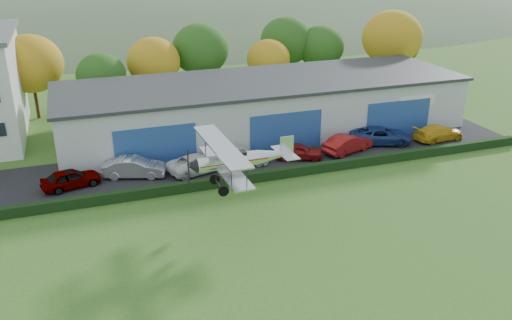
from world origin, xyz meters
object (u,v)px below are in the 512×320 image
object	(u,v)px
car_7	(439,133)
car_5	(348,143)
car_3	(240,156)
car_2	(199,163)
car_4	(299,151)
biplane	(237,159)
car_1	(134,167)
hangar	(264,105)
car_0	(71,178)
car_6	(381,136)

from	to	relation	value
car_7	car_5	bearing A→B (deg)	85.03
car_3	car_2	bearing A→B (deg)	109.12
car_4	biplane	distance (m)	12.08
car_3	car_5	world-z (taller)	car_5
car_1	car_5	xyz separation A→B (m)	(19.21, -0.85, -0.00)
biplane	car_1	bearing A→B (deg)	122.50
hangar	car_1	xyz separation A→B (m)	(-14.11, -7.65, -1.78)
car_4	biplane	bearing A→B (deg)	153.64
car_4	car_5	bearing A→B (deg)	-70.32
car_0	car_1	bearing A→B (deg)	-98.96
car_1	car_5	bearing A→B (deg)	-75.08
car_5	car_7	world-z (taller)	car_5
car_1	biplane	xyz separation A→B (m)	(6.07, -9.02, 3.41)
car_4	car_7	distance (m)	14.88
hangar	car_5	xyz separation A→B (m)	(5.10, -8.50, -1.78)
car_7	car_6	bearing A→B (deg)	75.84
car_1	car_7	size ratio (longest dim) A/B	0.98
car_3	biplane	bearing A→B (deg)	173.97
car_2	car_3	size ratio (longest dim) A/B	1.07
hangar	car_2	size ratio (longest dim) A/B	7.54
car_0	biplane	size ratio (longest dim) A/B	0.52
car_0	car_4	size ratio (longest dim) A/B	1.07
car_6	car_7	xyz separation A→B (m)	(5.88, -0.98, -0.06)
car_0	car_7	xyz separation A→B (m)	(34.18, -0.43, -0.03)
car_0	car_5	bearing A→B (deg)	-105.20
car_6	biplane	bearing A→B (deg)	136.60
hangar	car_4	world-z (taller)	hangar
car_4	car_6	xyz separation A→B (m)	(8.99, 0.99, 0.08)
car_0	car_6	world-z (taller)	car_6
car_4	car_6	distance (m)	9.05
biplane	car_0	bearing A→B (deg)	140.91
hangar	car_5	world-z (taller)	hangar
car_3	car_7	bearing A→B (deg)	-79.46
car_0	car_1	distance (m)	5.03
car_5	car_7	xyz separation A→B (m)	(9.96, -0.05, -0.08)
car_0	car_5	world-z (taller)	car_5
car_2	car_4	distance (m)	9.04
hangar	car_2	distance (m)	12.27
hangar	biplane	size ratio (longest dim) A/B	4.64
car_7	biplane	distance (m)	24.74
car_3	car_5	bearing A→B (deg)	-81.09
car_3	biplane	world-z (taller)	biplane
car_2	car_3	distance (m)	3.78
car_1	car_4	xyz separation A→B (m)	(14.30, -0.90, -0.11)
car_1	car_2	world-z (taller)	car_1
car_1	biplane	bearing A→B (deg)	-128.61
car_0	car_4	xyz separation A→B (m)	(19.31, -0.44, -0.05)
hangar	car_7	distance (m)	17.42
car_2	car_4	world-z (taller)	car_2
car_2	hangar	bearing A→B (deg)	-62.72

